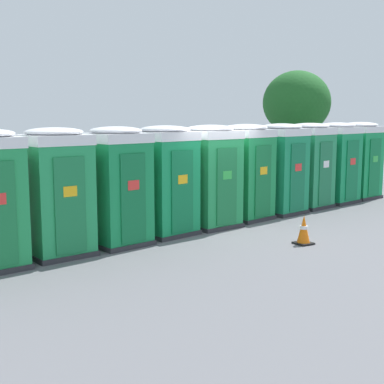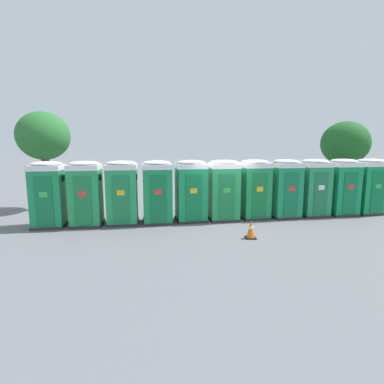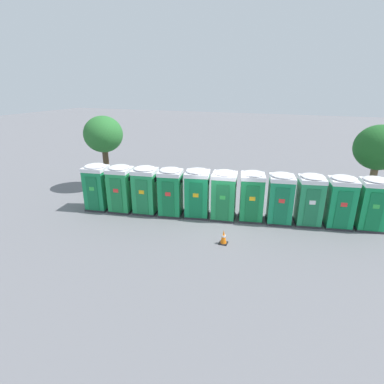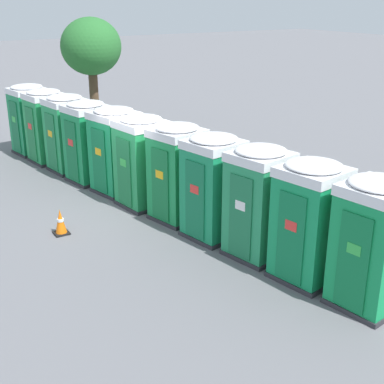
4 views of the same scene
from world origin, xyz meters
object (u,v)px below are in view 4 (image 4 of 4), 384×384
Objects in this scene: portapotty_7 at (213,186)px; portapotty_8 at (258,202)px; portapotty_0 at (30,119)px; portapotty_3 at (88,141)px; street_tree_1 at (91,48)px; portapotty_4 at (115,150)px; portapotty_2 at (67,133)px; portapotty_6 at (177,172)px; portapotty_1 at (46,126)px; portapotty_9 at (310,221)px; portapotty_10 at (372,243)px; portapotty_5 at (142,161)px; traffic_cone at (61,222)px.

portapotty_8 is (1.36, 0.30, 0.00)m from portapotty_7.
portapotty_0 is 1.00× the size of portapotty_7.
portapotty_7 is 1.39m from portapotty_8.
street_tree_1 is at bearing 156.66° from portapotty_3.
portapotty_8 is at bearing 12.63° from portapotty_7.
portapotty_3 is at bearing -166.06° from portapotty_4.
portapotty_2 is 5.55m from portapotty_6.
portapotty_2 is at bearing -31.45° from street_tree_1.
portapotty_0 is 1.00× the size of portapotty_8.
portapotty_1 is 11.11m from portapotty_9.
portapotty_4 and portapotty_10 have the same top height.
street_tree_1 reaches higher than portapotty_2.
portapotty_4 is at bearing -169.08° from portapotty_6.
portapotty_9 is at bearing 10.93° from portapotty_3.
portapotty_0 is 1.00× the size of portapotty_6.
portapotty_0 and portapotty_5 have the same top height.
portapotty_7 is (4.10, 0.72, 0.00)m from portapotty_4.
portapotty_7 is at bearing -168.92° from portapotty_10.
portapotty_3 is at bearing 7.94° from portapotty_2.
portapotty_0 is 2.78m from portapotty_2.
traffic_cone is (2.09, -2.41, -0.97)m from portapotty_4.
street_tree_1 is at bearing 172.75° from portapotty_7.
portapotty_10 is at bearing 32.77° from traffic_cone.
portapotty_1 and portapotty_3 have the same top height.
traffic_cone is (3.44, -2.07, -0.97)m from portapotty_3.
portapotty_2 reaches higher than traffic_cone.
portapotty_10 is (9.54, 1.85, -0.00)m from portapotty_3.
portapotty_2 is at bearing -170.24° from portapotty_5.
portapotty_5 is 1.00× the size of portapotty_10.
traffic_cone is at bearing -14.58° from portapotty_1.
portapotty_8 is at bearing 10.71° from portapotty_2.
portapotty_2 and portapotty_3 have the same top height.
traffic_cone is (6.17, -1.61, -0.97)m from portapotty_1.
portapotty_7 is 0.54× the size of street_tree_1.
traffic_cone is at bearing -102.27° from portapotty_6.
portapotty_10 is (12.28, 2.32, -0.00)m from portapotty_1.
portapotty_4 is 7.74m from street_tree_1.
street_tree_1 reaches higher than portapotty_4.
portapotty_1 and portapotty_2 have the same top height.
portapotty_0 is 1.00× the size of portapotty_3.
portapotty_5 is at bearing 10.68° from portapotty_3.
portapotty_0 and portapotty_3 have the same top height.
portapotty_8 is 3.97× the size of traffic_cone.
portapotty_7 is at bearing 10.52° from portapotty_1.
portapotty_5 is at bearing -168.82° from portapotty_7.
street_tree_1 is (-11.19, 1.42, 2.24)m from portapotty_7.
portapotty_3 is at bearing 9.70° from portapotty_1.
portapotty_0 and portapotty_8 have the same top height.
portapotty_6 is at bearing -172.08° from portapotty_7.
portapotty_9 is 0.54× the size of street_tree_1.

